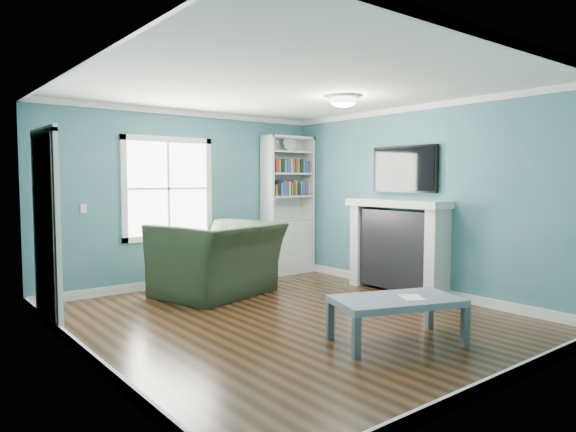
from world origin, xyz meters
TOP-DOWN VIEW (x-y plane):
  - floor at (0.00, 0.00)m, footprint 5.00×5.00m
  - room_walls at (0.00, 0.00)m, footprint 5.00×5.00m
  - trim at (0.00, 0.00)m, footprint 4.50×5.00m
  - window at (-0.30, 2.49)m, footprint 1.40×0.06m
  - bookshelf at (1.77, 2.30)m, footprint 0.90×0.35m
  - fireplace at (2.08, 0.20)m, footprint 0.44×1.58m
  - tv at (2.20, 0.20)m, footprint 0.06×1.10m
  - door at (-2.22, 1.40)m, footprint 0.12×0.98m
  - ceiling_fixture at (0.90, 0.10)m, footprint 0.38×0.38m
  - light_switch at (-1.50, 2.48)m, footprint 0.08×0.01m
  - recliner at (-0.00, 1.60)m, footprint 1.73×1.36m
  - coffee_table at (0.29, -1.27)m, footprint 1.36×1.03m
  - paper_sheet at (0.42, -1.36)m, footprint 0.30×0.32m

SIDE VIEW (x-z plane):
  - floor at x=0.00m, z-range 0.00..0.00m
  - coffee_table at x=0.29m, z-range 0.16..0.60m
  - paper_sheet at x=0.42m, z-range 0.44..0.44m
  - fireplace at x=2.08m, z-range -0.01..1.29m
  - recliner at x=0.00m, z-range 0.00..1.33m
  - bookshelf at x=1.77m, z-range -0.23..2.08m
  - door at x=-2.22m, z-range -0.01..2.16m
  - light_switch at x=-1.50m, z-range 1.14..1.26m
  - trim at x=0.00m, z-range -0.06..2.54m
  - window at x=-0.30m, z-range 0.70..2.20m
  - room_walls at x=0.00m, z-range -0.92..4.08m
  - tv at x=2.20m, z-range 1.40..2.05m
  - ceiling_fixture at x=0.90m, z-range 2.47..2.63m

